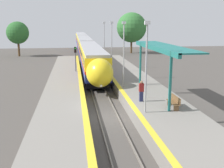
% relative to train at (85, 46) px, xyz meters
% --- Properties ---
extents(ground_plane, '(120.00, 120.00, 0.00)m').
position_rel_train_xyz_m(ground_plane, '(0.00, -39.56, -2.20)').
color(ground_plane, '#4C4742').
extents(rail_left, '(0.08, 90.00, 0.15)m').
position_rel_train_xyz_m(rail_left, '(-0.72, -39.56, -2.12)').
color(rail_left, slate).
rests_on(rail_left, ground_plane).
extents(rail_right, '(0.08, 90.00, 0.15)m').
position_rel_train_xyz_m(rail_right, '(0.72, -39.56, -2.12)').
color(rail_right, slate).
rests_on(rail_right, ground_plane).
extents(train, '(2.75, 69.25, 3.83)m').
position_rel_train_xyz_m(train, '(0.00, 0.00, 0.00)').
color(train, black).
rests_on(train, ground_plane).
extents(platform_right, '(4.57, 64.00, 0.99)m').
position_rel_train_xyz_m(platform_right, '(3.86, -39.56, -1.71)').
color(platform_right, gray).
rests_on(platform_right, ground_plane).
extents(platform_left, '(3.63, 64.00, 0.99)m').
position_rel_train_xyz_m(platform_left, '(-3.39, -39.56, -1.71)').
color(platform_left, gray).
rests_on(platform_left, ground_plane).
extents(platform_bench, '(0.44, 1.78, 0.89)m').
position_rel_train_xyz_m(platform_bench, '(4.58, -40.82, -0.74)').
color(platform_bench, brown).
rests_on(platform_bench, platform_right).
extents(person_waiting, '(0.36, 0.22, 1.64)m').
position_rel_train_xyz_m(person_waiting, '(2.67, -38.80, -0.37)').
color(person_waiting, navy).
rests_on(person_waiting, platform_right).
extents(railway_signal, '(0.28, 0.28, 4.02)m').
position_rel_train_xyz_m(railway_signal, '(-2.18, -24.32, 0.28)').
color(railway_signal, '#59595E').
rests_on(railway_signal, ground_plane).
extents(lamppost_near, '(0.36, 0.20, 6.10)m').
position_rel_train_xyz_m(lamppost_near, '(2.28, -41.50, 2.23)').
color(lamppost_near, '#9E9EA3').
rests_on(lamppost_near, platform_right).
extents(lamppost_mid, '(0.36, 0.20, 6.10)m').
position_rel_train_xyz_m(lamppost_mid, '(2.28, -33.18, 2.23)').
color(lamppost_mid, '#9E9EA3').
rests_on(lamppost_mid, platform_right).
extents(lamppost_far, '(0.36, 0.20, 6.10)m').
position_rel_train_xyz_m(lamppost_far, '(2.28, -24.87, 2.23)').
color(lamppost_far, '#9E9EA3').
rests_on(lamppost_far, platform_right).
extents(lamppost_farthest, '(0.36, 0.20, 6.10)m').
position_rel_train_xyz_m(lamppost_farthest, '(2.28, -16.55, 2.23)').
color(lamppost_farthest, '#9E9EA3').
rests_on(lamppost_farthest, platform_right).
extents(station_canopy, '(2.02, 11.60, 4.16)m').
position_rel_train_xyz_m(station_canopy, '(4.58, -37.13, 2.67)').
color(station_canopy, '#1E6B66').
rests_on(station_canopy, platform_right).
extents(background_tree_left, '(4.60, 4.60, 7.17)m').
position_rel_train_xyz_m(background_tree_left, '(-13.71, 1.83, 2.66)').
color(background_tree_left, brown).
rests_on(background_tree_left, ground_plane).
extents(background_tree_right, '(6.77, 6.77, 9.21)m').
position_rel_train_xyz_m(background_tree_right, '(10.94, 4.65, 3.62)').
color(background_tree_right, brown).
rests_on(background_tree_right, ground_plane).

